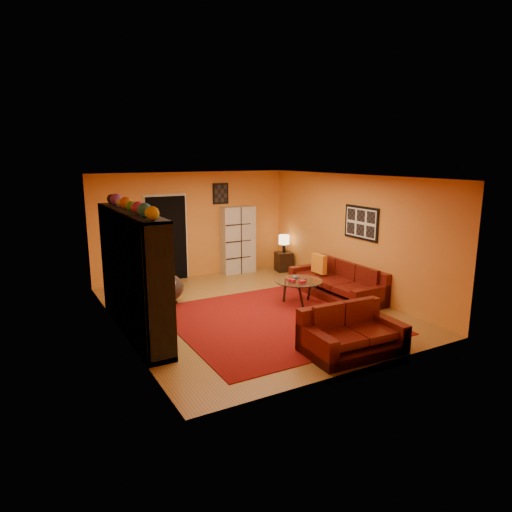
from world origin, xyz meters
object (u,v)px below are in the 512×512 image
bowl_chair (165,288)px  table_lamp (284,240)px  entertainment_unit (133,273)px  tv (135,275)px  side_table (284,262)px  coffee_table (299,283)px  storage_cabinet (238,240)px  loveseat (349,333)px  sofa (339,283)px

bowl_chair → table_lamp: (3.61, 1.14, 0.49)m
entertainment_unit → table_lamp: bearing=27.3°
tv → side_table: size_ratio=1.80×
tv → entertainment_unit: bearing=148.2°
coffee_table → bowl_chair: bearing=151.2°
storage_cabinet → table_lamp: storage_cabinet is taller
coffee_table → bowl_chair: 2.74m
tv → bowl_chair: bearing=-37.7°
loveseat → coffee_table: (0.61, 2.30, 0.16)m
bowl_chair → table_lamp: table_lamp is taller
sofa → side_table: bearing=87.2°
side_table → table_lamp: bearing=0.0°
tv → side_table: (4.47, 2.25, -0.73)m
loveseat → side_table: (1.83, 4.75, -0.03)m
sofa → bowl_chair: 3.73m
entertainment_unit → side_table: size_ratio=6.00×
coffee_table → side_table: bearing=63.7°
loveseat → table_lamp: table_lamp is taller
loveseat → table_lamp: (1.83, 4.75, 0.54)m
tv → table_lamp: (4.48, 2.25, -0.15)m
loveseat → coffee_table: bearing=-11.9°
entertainment_unit → loveseat: bearing=-41.8°
sofa → coffee_table: (-1.10, -0.04, 0.16)m
entertainment_unit → table_lamp: (4.53, 2.33, -0.23)m
table_lamp → storage_cabinet: bearing=157.3°
tv → sofa: 4.42m
tv → side_table: tv is taller
sofa → side_table: (0.11, 2.41, -0.03)m
storage_cabinet → side_table: size_ratio=3.43×
tv → coffee_table: (3.26, -0.20, -0.53)m
sofa → storage_cabinet: size_ratio=1.35×
storage_cabinet → bowl_chair: storage_cabinet is taller
tv → table_lamp: tv is taller
storage_cabinet → side_table: storage_cabinet is taller
coffee_table → bowl_chair: bowl_chair is taller
entertainment_unit → bowl_chair: bearing=52.6°
loveseat → sofa: bearing=-33.3°
tv → loveseat: bearing=-133.3°
sofa → storage_cabinet: bearing=109.1°
coffee_table → table_lamp: bearing=63.7°
tv → sofa: bearing=-92.1°
entertainment_unit → storage_cabinet: entertainment_unit is taller
entertainment_unit → sofa: bearing=-1.1°
side_table → entertainment_unit: bearing=-152.7°
sofa → table_lamp: table_lamp is taller
sofa → bowl_chair: (-3.50, 1.28, 0.05)m
entertainment_unit → storage_cabinet: size_ratio=1.75×
loveseat → storage_cabinet: storage_cabinet is taller
loveseat → bowl_chair: 4.03m
sofa → bowl_chair: bearing=159.8°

